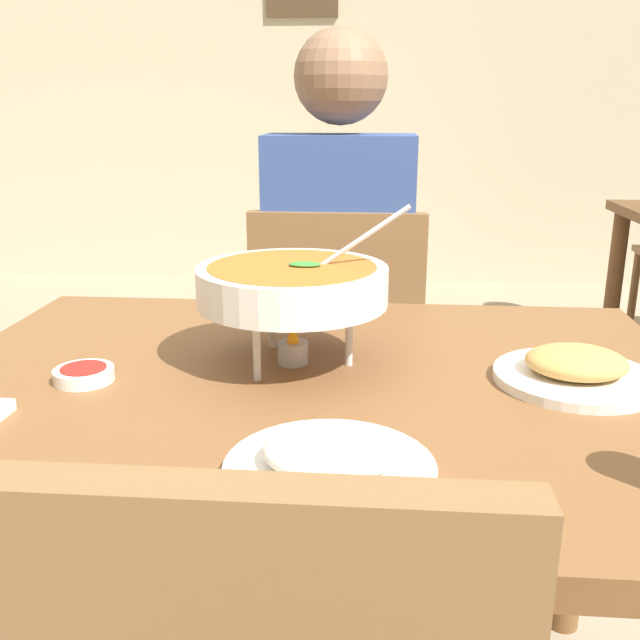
{
  "coord_description": "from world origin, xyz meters",
  "views": [
    {
      "loc": [
        0.1,
        -1.0,
        1.13
      ],
      "look_at": [
        0.0,
        0.15,
        0.78
      ],
      "focal_mm": 39.65,
      "sensor_mm": 36.0,
      "label": 1
    }
  ],
  "objects_px": {
    "diner_main": "(340,265)",
    "curry_bowl": "(292,286)",
    "rice_plate": "(330,460)",
    "appetizer_plate": "(575,370)",
    "sauce_dish": "(84,374)",
    "chair_diner_main": "(339,356)",
    "dining_table_main": "(312,445)"
  },
  "relations": [
    {
      "from": "diner_main",
      "to": "curry_bowl",
      "type": "relative_size",
      "value": 3.94
    },
    {
      "from": "rice_plate",
      "to": "appetizer_plate",
      "type": "xyz_separation_m",
      "value": [
        0.35,
        0.31,
        0.0
      ]
    },
    {
      "from": "appetizer_plate",
      "to": "sauce_dish",
      "type": "height_order",
      "value": "appetizer_plate"
    },
    {
      "from": "chair_diner_main",
      "to": "rice_plate",
      "type": "bearing_deg",
      "value": -87.36
    },
    {
      "from": "chair_diner_main",
      "to": "rice_plate",
      "type": "distance_m",
      "value": 1.05
    },
    {
      "from": "dining_table_main",
      "to": "diner_main",
      "type": "bearing_deg",
      "value": 90.0
    },
    {
      "from": "rice_plate",
      "to": "sauce_dish",
      "type": "bearing_deg",
      "value": 146.7
    },
    {
      "from": "diner_main",
      "to": "sauce_dish",
      "type": "height_order",
      "value": "diner_main"
    },
    {
      "from": "curry_bowl",
      "to": "rice_plate",
      "type": "height_order",
      "value": "curry_bowl"
    },
    {
      "from": "dining_table_main",
      "to": "appetizer_plate",
      "type": "bearing_deg",
      "value": 3.2
    },
    {
      "from": "sauce_dish",
      "to": "rice_plate",
      "type": "bearing_deg",
      "value": -33.3
    },
    {
      "from": "rice_plate",
      "to": "diner_main",
      "type": "bearing_deg",
      "value": 92.56
    },
    {
      "from": "dining_table_main",
      "to": "sauce_dish",
      "type": "height_order",
      "value": "sauce_dish"
    },
    {
      "from": "curry_bowl",
      "to": "appetizer_plate",
      "type": "relative_size",
      "value": 1.39
    },
    {
      "from": "rice_plate",
      "to": "sauce_dish",
      "type": "distance_m",
      "value": 0.47
    },
    {
      "from": "diner_main",
      "to": "sauce_dish",
      "type": "relative_size",
      "value": 14.56
    },
    {
      "from": "curry_bowl",
      "to": "sauce_dish",
      "type": "distance_m",
      "value": 0.34
    },
    {
      "from": "appetizer_plate",
      "to": "sauce_dish",
      "type": "bearing_deg",
      "value": -175.74
    },
    {
      "from": "curry_bowl",
      "to": "rice_plate",
      "type": "distance_m",
      "value": 0.38
    },
    {
      "from": "dining_table_main",
      "to": "chair_diner_main",
      "type": "relative_size",
      "value": 1.32
    },
    {
      "from": "rice_plate",
      "to": "appetizer_plate",
      "type": "distance_m",
      "value": 0.47
    },
    {
      "from": "dining_table_main",
      "to": "sauce_dish",
      "type": "xyz_separation_m",
      "value": [
        -0.34,
        -0.03,
        0.12
      ]
    },
    {
      "from": "dining_table_main",
      "to": "curry_bowl",
      "type": "xyz_separation_m",
      "value": [
        -0.04,
        0.07,
        0.24
      ]
    },
    {
      "from": "appetizer_plate",
      "to": "dining_table_main",
      "type": "bearing_deg",
      "value": -176.8
    },
    {
      "from": "sauce_dish",
      "to": "dining_table_main",
      "type": "bearing_deg",
      "value": 5.47
    },
    {
      "from": "curry_bowl",
      "to": "appetizer_plate",
      "type": "distance_m",
      "value": 0.45
    },
    {
      "from": "curry_bowl",
      "to": "appetizer_plate",
      "type": "height_order",
      "value": "curry_bowl"
    },
    {
      "from": "appetizer_plate",
      "to": "diner_main",
      "type": "bearing_deg",
      "value": 117.89
    },
    {
      "from": "sauce_dish",
      "to": "appetizer_plate",
      "type": "bearing_deg",
      "value": 4.26
    },
    {
      "from": "sauce_dish",
      "to": "diner_main",
      "type": "bearing_deg",
      "value": 66.83
    },
    {
      "from": "diner_main",
      "to": "chair_diner_main",
      "type": "bearing_deg",
      "value": -90.0
    },
    {
      "from": "dining_table_main",
      "to": "sauce_dish",
      "type": "relative_size",
      "value": 13.22
    }
  ]
}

